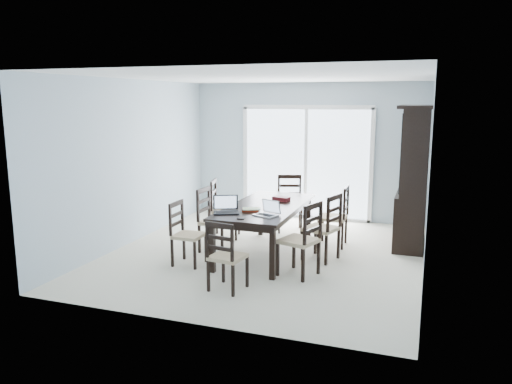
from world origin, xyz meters
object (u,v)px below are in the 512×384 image
at_px(chair_right_far, 339,210).
at_px(chair_end_near, 224,249).
at_px(chair_left_far, 220,202).
at_px(hot_tub, 305,185).
at_px(dining_table, 266,210).
at_px(laptop_dark, 226,209).
at_px(chair_right_mid, 327,220).
at_px(chair_left_mid, 210,213).
at_px(game_box, 281,199).
at_px(chair_end_far, 290,197).
at_px(cell_phone, 241,219).
at_px(chair_left_near, 183,226).
at_px(chair_right_near, 305,232).
at_px(laptop_silver, 266,212).
at_px(china_hutch, 414,178).

distance_m(chair_right_far, chair_end_near, 2.55).
relative_size(chair_left_far, hot_tub, 0.60).
xyz_separation_m(dining_table, laptop_dark, (-0.35, -0.69, 0.13)).
bearing_deg(chair_right_mid, dining_table, 106.01).
relative_size(chair_left_far, laptop_dark, 2.73).
height_order(chair_left_mid, chair_end_near, chair_left_mid).
height_order(chair_right_mid, chair_right_far, chair_right_mid).
height_order(chair_right_far, chair_end_near, chair_right_far).
bearing_deg(game_box, laptop_dark, -114.21).
distance_m(chair_end_far, cell_phone, 2.45).
xyz_separation_m(chair_left_near, chair_right_far, (1.90, 1.59, 0.04)).
bearing_deg(dining_table, laptop_dark, -116.94).
bearing_deg(cell_phone, chair_end_far, 79.38).
relative_size(dining_table, chair_right_near, 1.92).
bearing_deg(chair_right_far, chair_left_mid, 114.89).
bearing_deg(game_box, chair_right_mid, -25.47).
xyz_separation_m(chair_end_near, laptop_dark, (-0.34, 0.89, 0.27)).
relative_size(chair_right_far, laptop_silver, 3.14).
xyz_separation_m(chair_left_near, laptop_silver, (1.17, 0.15, 0.26)).
bearing_deg(chair_end_near, chair_left_far, 122.95).
height_order(chair_right_far, chair_end_far, chair_end_far).
xyz_separation_m(chair_left_near, hot_tub, (0.65, 4.45, -0.10)).
distance_m(chair_right_mid, laptop_dark, 1.46).
xyz_separation_m(china_hutch, chair_right_far, (-1.07, -0.47, -0.49)).
bearing_deg(chair_left_mid, china_hutch, 116.69).
bearing_deg(chair_right_mid, chair_right_far, 14.43).
height_order(chair_left_far, hot_tub, chair_left_far).
distance_m(chair_left_far, chair_right_far, 1.97).
bearing_deg(hot_tub, laptop_dark, -90.68).
relative_size(chair_left_far, chair_right_mid, 1.00).
relative_size(china_hutch, chair_right_far, 1.99).
height_order(chair_end_near, laptop_silver, chair_end_near).
height_order(chair_left_near, chair_end_far, chair_end_far).
bearing_deg(chair_right_near, laptop_dark, 104.65).
bearing_deg(chair_end_near, chair_left_near, 149.33).
distance_m(game_box, hot_tub, 3.31).
height_order(chair_right_near, laptop_silver, chair_right_near).
relative_size(chair_right_far, hot_tub, 0.59).
bearing_deg(laptop_dark, chair_right_mid, 2.84).
distance_m(chair_left_mid, chair_end_far, 1.79).
relative_size(chair_end_near, laptop_silver, 2.87).
bearing_deg(hot_tub, chair_end_far, -83.44).
distance_m(chair_left_mid, chair_left_far, 0.75).
distance_m(dining_table, hot_tub, 3.66).
xyz_separation_m(dining_table, chair_left_far, (-1.01, 0.65, -0.08)).
bearing_deg(chair_right_mid, china_hutch, -24.79).
bearing_deg(laptop_dark, dining_table, 37.78).
bearing_deg(laptop_silver, chair_left_mid, 173.29).
relative_size(chair_end_far, cell_phone, 11.61).
xyz_separation_m(laptop_silver, cell_phone, (-0.25, -0.28, -0.04)).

